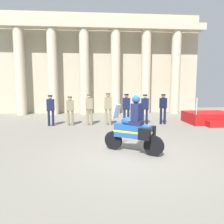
# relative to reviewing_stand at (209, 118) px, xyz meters

# --- Properties ---
(ground_plane) EXTENTS (28.00, 28.00, 0.00)m
(ground_plane) POSITION_rel_reviewing_stand_xyz_m (-5.50, -5.42, -0.31)
(ground_plane) COLOR gray
(colonnade_backdrop) EXTENTS (15.86, 1.57, 7.70)m
(colonnade_backdrop) POSITION_rel_reviewing_stand_xyz_m (-6.18, 5.14, 3.63)
(colonnade_backdrop) COLOR #B6AB91
(colonnade_backdrop) RESTS_ON ground_plane
(reviewing_stand) EXTENTS (2.50, 2.44, 1.54)m
(reviewing_stand) POSITION_rel_reviewing_stand_xyz_m (0.00, 0.00, 0.00)
(reviewing_stand) COLOR #B71414
(reviewing_stand) RESTS_ON ground_plane
(officer_in_row_0) EXTENTS (0.38, 0.24, 1.68)m
(officer_in_row_0) POSITION_rel_reviewing_stand_xyz_m (-9.02, -0.07, 0.68)
(officer_in_row_0) COLOR #141938
(officer_in_row_0) RESTS_ON ground_plane
(officer_in_row_1) EXTENTS (0.38, 0.24, 1.60)m
(officer_in_row_1) POSITION_rel_reviewing_stand_xyz_m (-7.98, -0.05, 0.64)
(officer_in_row_1) COLOR #7A7056
(officer_in_row_1) RESTS_ON ground_plane
(officer_in_row_2) EXTENTS (0.38, 0.24, 1.71)m
(officer_in_row_2) POSITION_rel_reviewing_stand_xyz_m (-6.94, -0.01, 0.71)
(officer_in_row_2) COLOR #847A5B
(officer_in_row_2) RESTS_ON ground_plane
(officer_in_row_3) EXTENTS (0.38, 0.24, 1.78)m
(officer_in_row_3) POSITION_rel_reviewing_stand_xyz_m (-5.90, -0.14, 0.74)
(officer_in_row_3) COLOR #847A5B
(officer_in_row_3) RESTS_ON ground_plane
(officer_in_row_4) EXTENTS (0.38, 0.24, 1.72)m
(officer_in_row_4) POSITION_rel_reviewing_stand_xyz_m (-4.88, -0.10, 0.71)
(officer_in_row_4) COLOR #141938
(officer_in_row_4) RESTS_ON ground_plane
(officer_in_row_5) EXTENTS (0.38, 0.24, 1.69)m
(officer_in_row_5) POSITION_rel_reviewing_stand_xyz_m (-3.81, -0.02, 0.69)
(officer_in_row_5) COLOR #141938
(officer_in_row_5) RESTS_ON ground_plane
(officer_in_row_6) EXTENTS (0.38, 0.24, 1.70)m
(officer_in_row_6) POSITION_rel_reviewing_stand_xyz_m (-2.78, -0.06, 0.70)
(officer_in_row_6) COLOR black
(officer_in_row_6) RESTS_ON ground_plane
(motorcycle_with_rider) EXTENTS (1.81, 1.29, 1.90)m
(motorcycle_with_rider) POSITION_rel_reviewing_stand_xyz_m (-5.37, -5.13, 0.49)
(motorcycle_with_rider) COLOR black
(motorcycle_with_rider) RESTS_ON ground_plane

